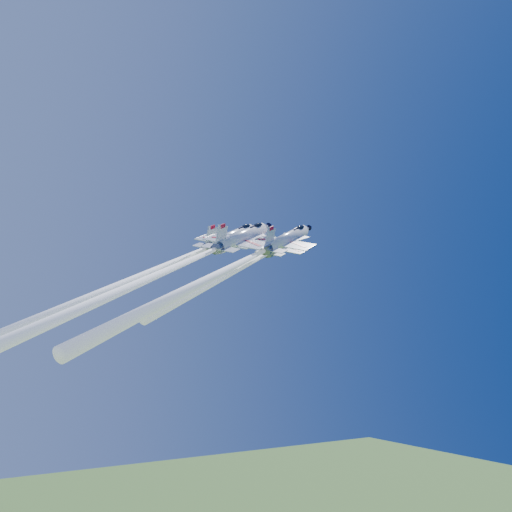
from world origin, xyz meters
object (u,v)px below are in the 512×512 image
jet_lead (246,265)px  jet_slot (131,287)px  jet_left (147,274)px  jet_right (229,268)px

jet_lead → jet_slot: bearing=-94.7°
jet_left → jet_right: 12.16m
jet_left → jet_slot: bearing=-60.0°
jet_slot → jet_lead: bearing=85.3°
jet_right → jet_slot: jet_slot is taller
jet_right → jet_left: bearing=-163.8°
jet_lead → jet_left: jet_left is taller
jet_left → jet_lead: bearing=60.5°
jet_lead → jet_left: bearing=-119.5°
jet_lead → jet_left: (-16.69, -0.38, -2.55)m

